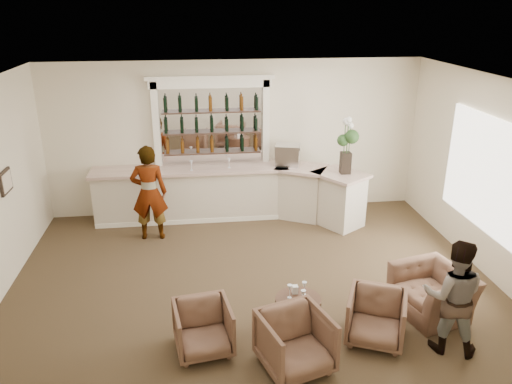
# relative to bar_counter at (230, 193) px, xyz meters

# --- Properties ---
(ground) EXTENTS (8.00, 8.00, 0.00)m
(ground) POSITION_rel_bar_counter_xyz_m (0.16, -3.00, -0.57)
(ground) COLOR #4C3B26
(ground) RESTS_ON ground
(room_shell) EXTENTS (8.04, 7.02, 3.32)m
(room_shell) POSITION_rel_bar_counter_xyz_m (0.33, -2.29, 1.77)
(room_shell) COLOR #F0E4C7
(room_shell) RESTS_ON ground
(bar_counter) EXTENTS (5.72, 1.80, 1.14)m
(bar_counter) POSITION_rel_bar_counter_xyz_m (0.00, 0.00, 0.00)
(bar_counter) COLOR beige
(bar_counter) RESTS_ON ground
(back_bar_alcove) EXTENTS (2.64, 0.25, 3.00)m
(back_bar_alcove) POSITION_rel_bar_counter_xyz_m (-0.34, 0.41, 1.46)
(back_bar_alcove) COLOR white
(back_bar_alcove) RESTS_ON ground
(cocktail_table) EXTENTS (0.65, 0.65, 0.50)m
(cocktail_table) POSITION_rel_bar_counter_xyz_m (0.64, -4.03, -0.32)
(cocktail_table) COLOR #442D1D
(cocktail_table) RESTS_ON ground
(sommelier) EXTENTS (0.70, 0.47, 1.90)m
(sommelier) POSITION_rel_bar_counter_xyz_m (-1.62, -0.75, 0.37)
(sommelier) COLOR gray
(sommelier) RESTS_ON ground
(guest) EXTENTS (0.96, 0.86, 1.61)m
(guest) POSITION_rel_bar_counter_xyz_m (2.55, -4.70, 0.23)
(guest) COLOR gray
(guest) RESTS_ON ground
(armchair_left) EXTENTS (0.84, 0.86, 0.69)m
(armchair_left) POSITION_rel_bar_counter_xyz_m (-0.70, -4.33, -0.23)
(armchair_left) COLOR brown
(armchair_left) RESTS_ON ground
(armchair_center) EXTENTS (1.04, 1.05, 0.77)m
(armchair_center) POSITION_rel_bar_counter_xyz_m (0.44, -4.82, -0.19)
(armchair_center) COLOR brown
(armchair_center) RESTS_ON ground
(armchair_right) EXTENTS (1.01, 1.03, 0.71)m
(armchair_right) POSITION_rel_bar_counter_xyz_m (1.66, -4.40, -0.22)
(armchair_right) COLOR brown
(armchair_right) RESTS_ON ground
(armchair_far) EXTENTS (1.16, 1.26, 0.69)m
(armchair_far) POSITION_rel_bar_counter_xyz_m (2.72, -3.88, -0.23)
(armchair_far) COLOR brown
(armchair_far) RESTS_ON ground
(espresso_machine) EXTENTS (0.60, 0.54, 0.44)m
(espresso_machine) POSITION_rel_bar_counter_xyz_m (1.23, 0.07, 0.79)
(espresso_machine) COLOR silver
(espresso_machine) RESTS_ON bar_counter
(flower_vase) EXTENTS (0.31, 0.31, 1.16)m
(flower_vase) POSITION_rel_bar_counter_xyz_m (2.29, -0.61, 1.22)
(flower_vase) COLOR black
(flower_vase) RESTS_ON bar_counter
(wine_glass_bar_left) EXTENTS (0.07, 0.07, 0.21)m
(wine_glass_bar_left) POSITION_rel_bar_counter_xyz_m (-0.80, -0.04, 0.67)
(wine_glass_bar_left) COLOR white
(wine_glass_bar_left) RESTS_ON bar_counter
(wine_glass_bar_right) EXTENTS (0.07, 0.07, 0.21)m
(wine_glass_bar_right) POSITION_rel_bar_counter_xyz_m (-0.01, 0.03, 0.67)
(wine_glass_bar_right) COLOR white
(wine_glass_bar_right) RESTS_ON bar_counter
(wine_glass_tbl_a) EXTENTS (0.07, 0.07, 0.21)m
(wine_glass_tbl_a) POSITION_rel_bar_counter_xyz_m (0.52, -4.00, 0.03)
(wine_glass_tbl_a) COLOR white
(wine_glass_tbl_a) RESTS_ON cocktail_table
(wine_glass_tbl_b) EXTENTS (0.07, 0.07, 0.21)m
(wine_glass_tbl_b) POSITION_rel_bar_counter_xyz_m (0.74, -3.95, 0.03)
(wine_glass_tbl_b) COLOR white
(wine_glass_tbl_b) RESTS_ON cocktail_table
(wine_glass_tbl_c) EXTENTS (0.07, 0.07, 0.21)m
(wine_glass_tbl_c) POSITION_rel_bar_counter_xyz_m (0.68, -4.16, 0.03)
(wine_glass_tbl_c) COLOR white
(wine_glass_tbl_c) RESTS_ON cocktail_table
(napkin_holder) EXTENTS (0.08, 0.08, 0.12)m
(napkin_holder) POSITION_rel_bar_counter_xyz_m (0.62, -3.89, -0.01)
(napkin_holder) COLOR white
(napkin_holder) RESTS_ON cocktail_table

